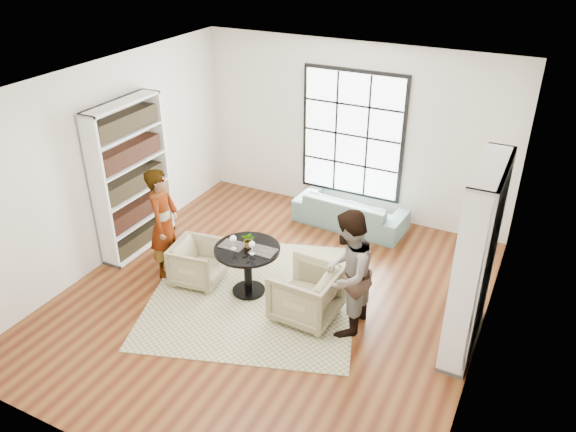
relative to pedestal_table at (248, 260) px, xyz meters
The scene contains 16 objects.
ground 0.64m from the pedestal_table, ahead, with size 6.00×6.00×0.00m, color brown.
room_shell 0.98m from the pedestal_table, 56.76° to the left, with size 6.00×6.01×6.00m.
rug 0.53m from the pedestal_table, 12.28° to the right, with size 2.83×2.83×0.01m, color tan.
pedestal_table is the anchor object (origin of this frame).
sofa 2.54m from the pedestal_table, 76.64° to the left, with size 1.91×0.75×0.56m, color gray.
armchair_left 0.82m from the pedestal_table, behind, with size 0.67×0.69×0.63m, color tan.
armchair_right 0.98m from the pedestal_table, ahead, with size 0.79×0.81×0.74m, color tan.
person_left 1.37m from the pedestal_table, behind, with size 0.61×0.40×1.68m, color gray.
person_right 1.54m from the pedestal_table, ahead, with size 0.82×0.64×1.70m, color gray.
placemat_left 0.30m from the pedestal_table, behind, with size 0.34×0.26×0.01m, color #272421.
placemat_right 0.31m from the pedestal_table, ahead, with size 0.34×0.26×0.01m, color #272421.
cutlery_left 0.30m from the pedestal_table, behind, with size 0.14×0.22×0.01m, color #BBBBBF, non-canonical shape.
cutlery_right 0.32m from the pedestal_table, ahead, with size 0.14×0.22×0.01m, color #BBBBBF, non-canonical shape.
wine_glass_left 0.40m from the pedestal_table, 146.15° to the right, with size 0.10×0.10×0.21m.
wine_glass_right 0.38m from the pedestal_table, 34.63° to the right, with size 0.09×0.09×0.20m.
flower_centerpiece 0.32m from the pedestal_table, 75.99° to the left, with size 0.20×0.18×0.23m, color gray.
Camera 1 is at (3.06, -5.60, 4.77)m, focal length 35.00 mm.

